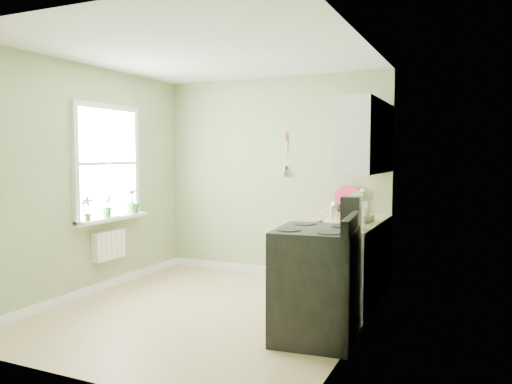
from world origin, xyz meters
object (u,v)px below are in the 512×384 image
at_px(stove, 316,283).
at_px(coffee_maker, 351,214).
at_px(stand_mixer, 362,208).
at_px(kettle, 334,210).

bearing_deg(stove, coffee_maker, 78.32).
relative_size(stand_mixer, kettle, 1.85).
distance_m(stove, coffee_maker, 0.89).
distance_m(stand_mixer, coffee_maker, 0.52).
xyz_separation_m(kettle, coffee_maker, (0.37, -0.69, 0.05)).
height_order(stand_mixer, kettle, stand_mixer).
height_order(kettle, coffee_maker, coffee_maker).
height_order(stove, coffee_maker, coffee_maker).
bearing_deg(stand_mixer, kettle, 154.95).
relative_size(kettle, coffee_maker, 0.62).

